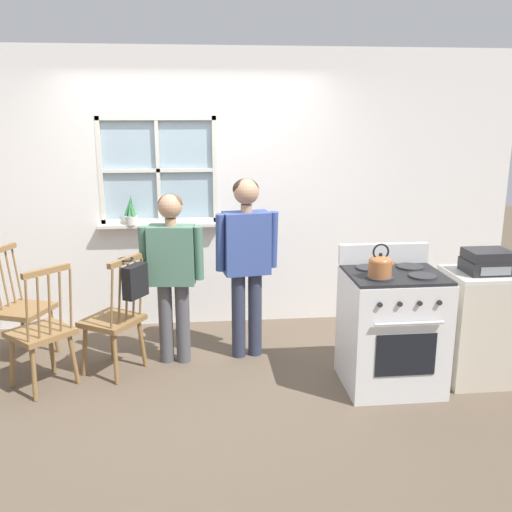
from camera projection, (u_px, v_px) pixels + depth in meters
The scene contains 13 objects.
ground_plane at pixel (200, 383), 4.55m from camera, with size 16.00×16.00×0.00m, color brown.
wall_back at pixel (197, 192), 5.57m from camera, with size 6.40×0.16×2.70m.
chair_by_window at pixel (114, 321), 4.66m from camera, with size 0.56×0.57×1.00m.
chair_near_wall at pixel (21, 309), 4.91m from camera, with size 0.52×0.53×1.00m.
chair_center_cluster at pixel (42, 333), 4.40m from camera, with size 0.58×0.58×1.00m.
person_elderly_left at pixel (172, 263), 4.75m from camera, with size 0.54×0.25×1.46m.
person_teen_center at pixel (246, 250), 4.85m from camera, with size 0.55×0.27×1.57m.
stove at pixel (391, 328), 4.43m from camera, with size 0.73×0.68×1.08m.
kettle at pixel (380, 265), 4.15m from camera, with size 0.21×0.17×0.25m.
potted_plant at pixel (131, 214), 5.47m from camera, with size 0.12×0.11×0.30m.
handbag at pixel (135, 280), 4.46m from camera, with size 0.25×0.25×0.31m.
side_counter at pixel (479, 326), 4.54m from camera, with size 0.55×0.50×0.90m.
stereo at pixel (487, 262), 4.38m from camera, with size 0.34×0.29×0.18m.
Camera 1 is at (0.02, -4.18, 2.12)m, focal length 40.00 mm.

